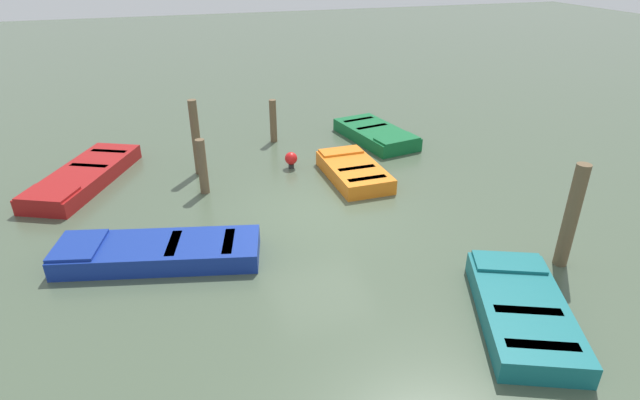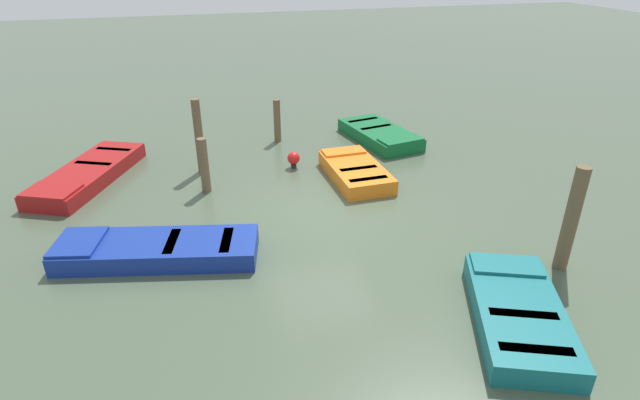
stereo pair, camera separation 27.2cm
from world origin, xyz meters
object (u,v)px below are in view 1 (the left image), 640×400
rowboat_teal (522,309)px  marker_buoy (291,159)px  rowboat_green (376,134)px  mooring_piling_center (196,138)px  mooring_piling_near_left (273,121)px  mooring_piling_mid_left (202,167)px  rowboat_red (84,176)px  mooring_piling_far_right (571,216)px  rowboat_blue (158,251)px  rowboat_orange (354,171)px

rowboat_teal → marker_buoy: (-2.11, 7.60, 0.07)m
rowboat_green → mooring_piling_center: bearing=-90.6°
rowboat_green → mooring_piling_near_left: (-3.22, 0.91, 0.48)m
mooring_piling_near_left → rowboat_teal: bearing=-78.1°
mooring_piling_mid_left → mooring_piling_center: 1.37m
mooring_piling_mid_left → rowboat_green: bearing=21.8°
rowboat_red → mooring_piling_mid_left: size_ratio=2.85×
mooring_piling_far_right → rowboat_red: bearing=143.7°
marker_buoy → rowboat_blue: bearing=-134.8°
rowboat_green → rowboat_orange: (-1.78, -2.62, 0.00)m
rowboat_orange → mooring_piling_near_left: mooring_piling_near_left is taller
rowboat_green → rowboat_teal: same height
rowboat_green → rowboat_blue: bearing=-63.4°
mooring_piling_center → mooring_piling_near_left: bearing=36.3°
rowboat_orange → rowboat_green: bearing=-35.2°
rowboat_orange → mooring_piling_far_right: (2.50, -5.19, 0.87)m
mooring_piling_near_left → mooring_piling_far_right: mooring_piling_far_right is taller
mooring_piling_mid_left → marker_buoy: mooring_piling_mid_left is taller
rowboat_orange → mooring_piling_center: size_ratio=1.25×
mooring_piling_mid_left → marker_buoy: 2.74m
rowboat_teal → mooring_piling_center: (-4.67, 8.04, 0.84)m
mooring_piling_near_left → mooring_piling_mid_left: mooring_piling_mid_left is taller
rowboat_green → mooring_piling_center: (-5.80, -0.98, 0.84)m
mooring_piling_far_right → mooring_piling_center: bearing=133.7°
mooring_piling_near_left → marker_buoy: bearing=-90.4°
mooring_piling_mid_left → mooring_piling_near_left: bearing=51.4°
marker_buoy → mooring_piling_center: bearing=170.3°
rowboat_blue → rowboat_red: 4.81m
rowboat_orange → rowboat_red: 7.29m
rowboat_teal → rowboat_orange: bearing=28.7°
rowboat_blue → rowboat_teal: same height
rowboat_orange → rowboat_teal: (0.65, -6.40, -0.00)m
rowboat_blue → mooring_piling_far_right: bearing=175.0°
rowboat_red → marker_buoy: 5.63m
rowboat_blue → rowboat_green: (7.03, 5.24, 0.00)m
mooring_piling_near_left → mooring_piling_center: size_ratio=0.66×
rowboat_green → mooring_piling_far_right: 7.88m
rowboat_green → rowboat_orange: bearing=-44.3°
marker_buoy → mooring_piling_far_right: bearing=-58.2°
rowboat_orange → mooring_piling_near_left: 3.84m
mooring_piling_near_left → marker_buoy: size_ratio=2.89×
mooring_piling_far_right → mooring_piling_near_left: bearing=114.4°
mooring_piling_near_left → mooring_piling_mid_left: 4.11m
rowboat_orange → mooring_piling_mid_left: bearing=84.6°
rowboat_teal → mooring_piling_center: 9.34m
rowboat_orange → mooring_piling_mid_left: 4.05m
rowboat_red → marker_buoy: bearing=108.6°
rowboat_orange → mooring_piling_far_right: mooring_piling_far_right is taller
marker_buoy → mooring_piling_mid_left: bearing=-160.7°
rowboat_blue → mooring_piling_center: size_ratio=2.00×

